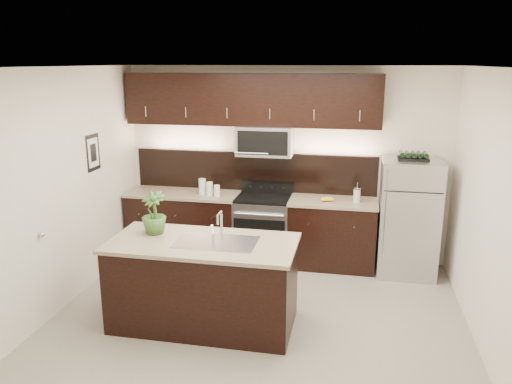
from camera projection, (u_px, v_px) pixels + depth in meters
The scene contains 12 objects.
ground at pixel (257, 319), 5.49m from camera, with size 4.50×4.50×0.00m, color gray.
room_walls at pixel (246, 169), 5.04m from camera, with size 4.52×4.02×2.71m.
counter_run at pixel (249, 228), 7.06m from camera, with size 3.51×0.65×0.94m.
upper_fixtures at pixel (253, 108), 6.77m from camera, with size 3.49×0.40×1.66m.
island at pixel (204, 283), 5.30m from camera, with size 1.96×0.96×0.94m.
sink_faucet at pixel (217, 241), 5.16m from camera, with size 0.84×0.50×0.28m.
refrigerator at pixel (408, 218), 6.51m from camera, with size 0.74×0.67×1.54m, color #B2B2B7.
wine_rack at pixel (413, 156), 6.31m from camera, with size 0.38×0.24×0.09m.
plant at pixel (154, 213), 5.37m from camera, with size 0.26×0.26×0.47m, color #376327.
canisters at pixel (208, 188), 6.95m from camera, with size 0.32×0.16×0.22m.
french_press at pixel (357, 195), 6.58m from camera, with size 0.09×0.09×0.27m.
bananas at pixel (323, 199), 6.66m from camera, with size 0.19×0.15×0.06m, color yellow.
Camera 1 is at (0.97, -4.86, 2.75)m, focal length 35.00 mm.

